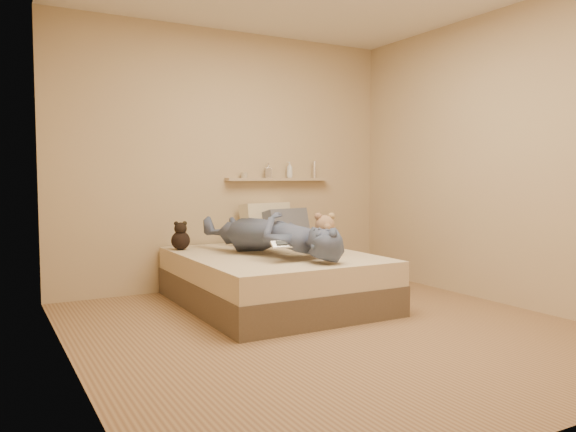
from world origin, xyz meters
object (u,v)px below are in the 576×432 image
bed (273,279)px  pillow_grey (287,226)px  wall_shelf (279,179)px  person (271,234)px  teddy_bear (325,238)px  dark_plush (181,237)px  game_console (282,244)px  pillow_cream (266,223)px

bed → pillow_grey: (0.53, 0.69, 0.40)m
pillow_grey → wall_shelf: 0.53m
person → wall_shelf: (0.61, 0.99, 0.46)m
bed → teddy_bear: teddy_bear is taller
teddy_bear → dark_plush: bearing=135.1°
person → dark_plush: bearing=-64.4°
game_console → wall_shelf: (0.74, 1.44, 0.50)m
teddy_bear → dark_plush: teddy_bear is taller
pillow_grey → person: bearing=-127.3°
bed → pillow_grey: bearing=52.5°
game_console → teddy_bear: teddy_bear is taller
pillow_cream → teddy_bear: bearing=-91.0°
bed → person: size_ratio=1.21×
pillow_cream → wall_shelf: bearing=22.1°
pillow_cream → game_console: bearing=-112.1°
pillow_cream → wall_shelf: wall_shelf is taller
pillow_cream → pillow_grey: pillow_cream is taller
teddy_bear → wall_shelf: size_ratio=0.31×
bed → teddy_bear: bearing=-44.0°
wall_shelf → person: bearing=-121.6°
pillow_grey → game_console: bearing=-120.7°
bed → game_console: (-0.19, -0.53, 0.38)m
bed → dark_plush: (-0.63, 0.64, 0.34)m
game_console → pillow_cream: pillow_cream is taller
dark_plush → wall_shelf: size_ratio=0.22×
bed → person: 0.43m
wall_shelf → bed: bearing=-121.2°
teddy_bear → pillow_cream: pillow_cream is taller
pillow_grey → dark_plush: bearing=-177.4°
bed → pillow_cream: size_ratio=3.45×
game_console → pillow_grey: bearing=59.3°
bed → person: bearing=-125.7°
dark_plush → person: (0.57, -0.72, 0.07)m
teddy_bear → person: size_ratio=0.24×
teddy_bear → wall_shelf: wall_shelf is taller
teddy_bear → pillow_grey: bearing=79.2°
teddy_bear → pillow_grey: (0.19, 1.01, 0.02)m
wall_shelf → dark_plush: bearing=-167.0°
dark_plush → pillow_grey: pillow_grey is taller
pillow_grey → wall_shelf: size_ratio=0.42×
dark_plush → pillow_grey: 1.16m
bed → game_console: game_console is taller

